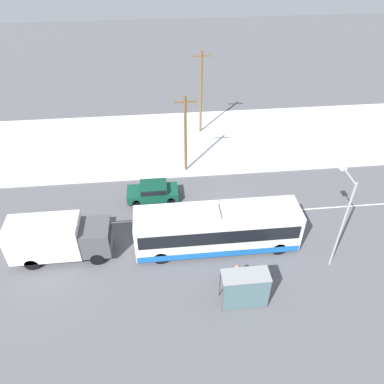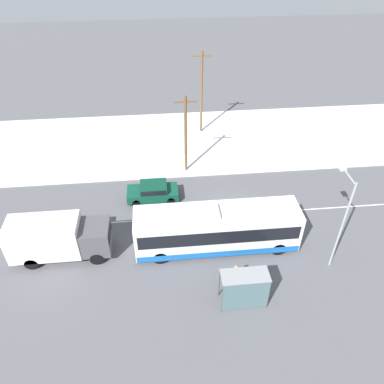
{
  "view_description": "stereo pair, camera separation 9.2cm",
  "coord_description": "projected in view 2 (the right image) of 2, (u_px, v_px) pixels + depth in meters",
  "views": [
    {
      "loc": [
        -5.22,
        -21.03,
        19.03
      ],
      "look_at": [
        -2.9,
        1.31,
        1.4
      ],
      "focal_mm": 35.0,
      "sensor_mm": 36.0,
      "label": 1
    },
    {
      "loc": [
        -5.13,
        -21.04,
        19.03
      ],
      "look_at": [
        -2.9,
        1.31,
        1.4
      ],
      "focal_mm": 35.0,
      "sensor_mm": 36.0,
      "label": 2
    }
  ],
  "objects": [
    {
      "name": "utility_pole_roadside",
      "position": [
        186.0,
        134.0,
        30.96
      ],
      "size": [
        1.8,
        0.24,
        7.05
      ],
      "color": "brown",
      "rests_on": "ground_plane"
    },
    {
      "name": "snow_lot",
      "position": [
        211.0,
        140.0,
        37.42
      ],
      "size": [
        80.0,
        12.11,
        0.12
      ],
      "color": "silver",
      "rests_on": "ground_plane"
    },
    {
      "name": "utility_pole_snowlot",
      "position": [
        201.0,
        92.0,
        36.06
      ],
      "size": [
        1.8,
        0.24,
        8.3
      ],
      "color": "brown",
      "rests_on": "ground_plane"
    },
    {
      "name": "city_bus",
      "position": [
        217.0,
        229.0,
        25.04
      ],
      "size": [
        10.93,
        2.57,
        3.32
      ],
      "color": "white",
      "rests_on": "ground_plane"
    },
    {
      "name": "lane_marking_center",
      "position": [
        231.0,
        215.0,
        28.62
      ],
      "size": [
        60.0,
        0.12,
        0.0
      ],
      "color": "silver",
      "rests_on": "ground_plane"
    },
    {
      "name": "streetlamp",
      "position": [
        342.0,
        212.0,
        22.43
      ],
      "size": [
        0.36,
        2.22,
        6.71
      ],
      "color": "#9EA3A8",
      "rests_on": "ground_plane"
    },
    {
      "name": "bus_shelter",
      "position": [
        245.0,
        287.0,
        21.21
      ],
      "size": [
        2.76,
        1.2,
        2.4
      ],
      "color": "gray",
      "rests_on": "ground_plane"
    },
    {
      "name": "box_truck",
      "position": [
        57.0,
        237.0,
        24.39
      ],
      "size": [
        6.5,
        2.3,
        2.95
      ],
      "color": "silver",
      "rests_on": "ground_plane"
    },
    {
      "name": "pedestrian_at_stop",
      "position": [
        236.0,
        273.0,
        22.73
      ],
      "size": [
        0.64,
        0.29,
        1.79
      ],
      "color": "#23232D",
      "rests_on": "ground_plane"
    },
    {
      "name": "sedan_car",
      "position": [
        153.0,
        191.0,
        29.67
      ],
      "size": [
        4.02,
        1.8,
        1.41
      ],
      "rotation": [
        0.0,
        0.0,
        3.14
      ],
      "color": "#0F4733",
      "rests_on": "ground_plane"
    },
    {
      "name": "ground_plane",
      "position": [
        231.0,
        215.0,
        28.62
      ],
      "size": [
        120.0,
        120.0,
        0.0
      ],
      "primitive_type": "plane",
      "color": "#56565B"
    }
  ]
}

